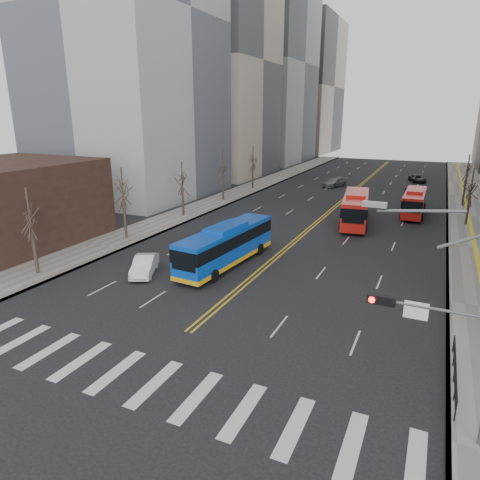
# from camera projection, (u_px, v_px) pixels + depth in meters

# --- Properties ---
(ground) EXTENTS (220.00, 220.00, 0.00)m
(ground) POSITION_uv_depth(u_px,v_px,m) (135.00, 377.00, 21.20)
(ground) COLOR black
(sidewalk_right) EXTENTS (7.00, 130.00, 0.15)m
(sidewalk_right) POSITION_uv_depth(u_px,v_px,m) (477.00, 217.00, 53.21)
(sidewalk_right) COLOR gray
(sidewalk_right) RESTS_ON ground
(sidewalk_left) EXTENTS (5.00, 130.00, 0.15)m
(sidewalk_left) POSITION_uv_depth(u_px,v_px,m) (232.00, 195.00, 66.91)
(sidewalk_left) COLOR gray
(sidewalk_left) RESTS_ON ground
(crosswalk) EXTENTS (26.70, 4.00, 0.01)m
(crosswalk) POSITION_uv_depth(u_px,v_px,m) (135.00, 377.00, 21.19)
(crosswalk) COLOR silver
(crosswalk) RESTS_ON ground
(centerline) EXTENTS (0.55, 100.00, 0.01)m
(centerline) POSITION_uv_depth(u_px,v_px,m) (351.00, 193.00, 68.97)
(centerline) COLOR gold
(centerline) RESTS_ON ground
(office_towers) EXTENTS (83.00, 134.00, 58.00)m
(office_towers) POSITION_uv_depth(u_px,v_px,m) (377.00, 43.00, 73.75)
(office_towers) COLOR #97979A
(office_towers) RESTS_ON ground
(signal_mast) EXTENTS (5.37, 0.37, 9.39)m
(signal_mast) POSITION_uv_depth(u_px,v_px,m) (457.00, 329.00, 15.98)
(signal_mast) COLOR slate
(signal_mast) RESTS_ON ground
(pedestrian_railing) EXTENTS (0.06, 6.06, 1.02)m
(pedestrian_railing) POSITION_uv_depth(u_px,v_px,m) (455.00, 370.00, 20.41)
(pedestrian_railing) COLOR black
(pedestrian_railing) RESTS_ON sidewalk_right
(street_trees) EXTENTS (35.20, 47.20, 7.60)m
(street_trees) POSITION_uv_depth(u_px,v_px,m) (263.00, 177.00, 52.69)
(street_trees) COLOR #33251F
(street_trees) RESTS_ON ground
(blue_bus) EXTENTS (3.58, 12.23, 3.51)m
(blue_bus) POSITION_uv_depth(u_px,v_px,m) (226.00, 244.00, 36.37)
(blue_bus) COLOR #0C45BF
(blue_bus) RESTS_ON ground
(red_bus_near) EXTENTS (4.34, 11.93, 3.69)m
(red_bus_near) POSITION_uv_depth(u_px,v_px,m) (355.00, 206.00, 49.75)
(red_bus_near) COLOR red
(red_bus_near) RESTS_ON ground
(red_bus_far) EXTENTS (2.63, 10.25, 3.28)m
(red_bus_far) POSITION_uv_depth(u_px,v_px,m) (414.00, 201.00, 54.07)
(red_bus_far) COLOR red
(red_bus_far) RESTS_ON ground
(car_white) EXTENTS (3.33, 4.76, 1.49)m
(car_white) POSITION_uv_depth(u_px,v_px,m) (144.00, 265.00, 34.52)
(car_white) COLOR white
(car_white) RESTS_ON ground
(car_dark_mid) EXTENTS (2.26, 4.38, 1.43)m
(car_dark_mid) POSITION_uv_depth(u_px,v_px,m) (410.00, 191.00, 66.64)
(car_dark_mid) COLOR black
(car_dark_mid) RESTS_ON ground
(car_silver) EXTENTS (3.95, 5.60, 1.50)m
(car_silver) POSITION_uv_depth(u_px,v_px,m) (335.00, 182.00, 74.88)
(car_silver) COLOR gray
(car_silver) RESTS_ON ground
(car_dark_far) EXTENTS (3.67, 5.26, 1.33)m
(car_dark_far) POSITION_uv_depth(u_px,v_px,m) (417.00, 179.00, 79.58)
(car_dark_far) COLOR black
(car_dark_far) RESTS_ON ground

